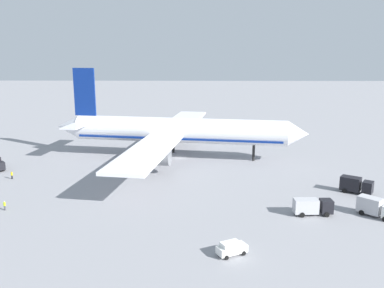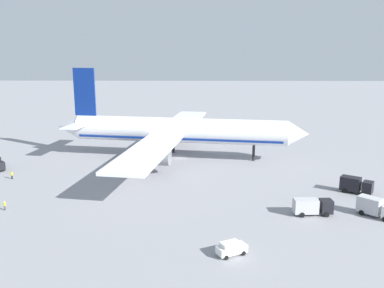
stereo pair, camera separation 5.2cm
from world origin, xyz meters
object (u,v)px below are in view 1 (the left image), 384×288
object	(u,v)px
service_truck_5	(375,207)
traffic_cone_4	(141,127)
ground_worker_3	(12,175)
traffic_cone_2	(245,128)
service_truck_2	(312,206)
baggage_cart_0	(128,128)
service_truck_3	(356,185)
airliner	(175,131)
traffic_cone_3	(223,127)
ground_worker_1	(5,206)
service_van	(232,248)

from	to	relation	value
service_truck_5	traffic_cone_4	distance (m)	99.58
ground_worker_3	traffic_cone_2	bearing A→B (deg)	46.81
service_truck_2	traffic_cone_2	bearing A→B (deg)	91.89
baggage_cart_0	service_truck_3	bearing A→B (deg)	-50.34
service_truck_5	traffic_cone_2	distance (m)	84.69
airliner	traffic_cone_3	world-z (taller)	airliner
ground_worker_3	traffic_cone_4	bearing A→B (deg)	72.48
airliner	service_truck_5	bearing A→B (deg)	-47.32
service_truck_2	traffic_cone_3	xyz separation A→B (m)	(-10.87, 84.46, -1.36)
ground_worker_3	service_truck_5	bearing A→B (deg)	-15.58
service_truck_2	service_truck_3	distance (m)	16.75
traffic_cone_2	traffic_cone_3	distance (m)	8.22
service_truck_2	service_truck_3	size ratio (longest dim) A/B	1.05
traffic_cone_3	ground_worker_3	bearing A→B (deg)	-128.47
ground_worker_3	baggage_cart_0	bearing A→B (deg)	75.58
service_truck_3	baggage_cart_0	size ratio (longest dim) A/B	2.13
service_truck_5	traffic_cone_2	size ratio (longest dim) A/B	11.09
service_truck_2	traffic_cone_4	size ratio (longest dim) A/B	12.37
ground_worker_3	traffic_cone_3	size ratio (longest dim) A/B	3.21
service_truck_5	ground_worker_3	distance (m)	75.69
ground_worker_3	ground_worker_1	bearing A→B (deg)	-69.40
service_van	traffic_cone_2	size ratio (longest dim) A/B	8.51
service_truck_5	traffic_cone_3	world-z (taller)	service_truck_5
ground_worker_3	traffic_cone_2	world-z (taller)	ground_worker_3
service_truck_3	traffic_cone_3	world-z (taller)	service_truck_3
traffic_cone_2	ground_worker_3	bearing A→B (deg)	-133.19
service_truck_3	service_truck_5	xyz separation A→B (m)	(-1.11, -12.20, -0.03)
service_van	ground_worker_1	xyz separation A→B (m)	(-39.83, 16.16, -0.13)
traffic_cone_2	service_truck_3	bearing A→B (deg)	-78.42
ground_worker_3	airliner	bearing A→B (deg)	29.32
airliner	traffic_cone_4	xyz separation A→B (m)	(-15.42, 44.14, -7.07)
baggage_cart_0	ground_worker_3	world-z (taller)	ground_worker_3
service_truck_2	service_truck_5	size ratio (longest dim) A/B	1.12
service_truck_2	ground_worker_1	xyz separation A→B (m)	(-55.10, 1.22, -0.73)
service_truck_5	traffic_cone_4	size ratio (longest dim) A/B	11.09
service_truck_3	service_truck_5	bearing A→B (deg)	-95.22
service_truck_5	baggage_cart_0	bearing A→B (deg)	124.71
ground_worker_1	service_truck_5	bearing A→B (deg)	-1.40
airliner	baggage_cart_0	size ratio (longest dim) A/B	26.05
service_truck_3	ground_worker_1	xyz separation A→B (m)	(-66.98, -10.59, -0.84)
service_van	traffic_cone_4	size ratio (longest dim) A/B	8.51
ground_worker_1	traffic_cone_2	distance (m)	97.28
service_truck_5	ground_worker_1	size ratio (longest dim) A/B	3.46
service_truck_5	ground_worker_1	xyz separation A→B (m)	(-65.87, 1.61, -0.81)
ground_worker_3	service_van	bearing A→B (deg)	-36.66
service_van	traffic_cone_2	bearing A→B (deg)	82.72
airliner	baggage_cart_0	xyz separation A→B (m)	(-19.75, 41.90, -7.08)
baggage_cart_0	traffic_cone_2	xyz separation A→B (m)	(43.47, 1.33, 0.01)
baggage_cart_0	traffic_cone_3	size ratio (longest dim) A/B	5.52
service_truck_5	traffic_cone_2	bearing A→B (deg)	99.18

